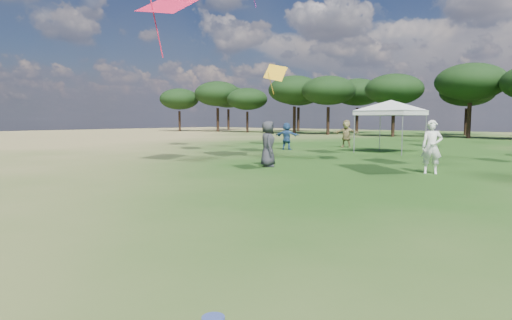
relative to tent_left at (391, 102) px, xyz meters
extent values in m
cylinder|color=black|center=(-42.07, 19.81, -1.30)|extent=(0.35, 0.35, 3.09)
ellipsoid|color=black|center=(-42.07, 19.81, 2.10)|extent=(6.01, 6.01, 3.24)
cylinder|color=black|center=(-35.79, 21.90, -1.10)|extent=(0.40, 0.40, 3.51)
ellipsoid|color=black|center=(-35.79, 21.90, 2.77)|extent=(6.82, 6.82, 3.68)
cylinder|color=black|center=(-29.93, 21.90, -1.39)|extent=(0.33, 0.33, 2.92)
ellipsoid|color=black|center=(-29.93, 21.90, 1.82)|extent=(5.67, 5.67, 3.06)
cylinder|color=black|center=(-22.03, 22.09, -1.11)|extent=(0.40, 0.40, 3.49)
ellipsoid|color=black|center=(-22.03, 22.09, 2.74)|extent=(6.79, 6.79, 3.66)
cylinder|color=black|center=(-16.89, 21.82, -1.19)|extent=(0.38, 0.38, 3.32)
ellipsoid|color=black|center=(-16.89, 21.82, 2.45)|extent=(6.44, 6.44, 3.47)
cylinder|color=black|center=(-8.48, 21.10, -1.28)|extent=(0.36, 0.36, 3.14)
ellipsoid|color=black|center=(-8.48, 21.10, 2.18)|extent=(6.11, 6.11, 3.29)
cylinder|color=black|center=(-1.36, 22.61, -1.12)|extent=(0.40, 0.40, 3.46)
ellipsoid|color=black|center=(-1.36, 22.61, 2.69)|extent=(6.73, 6.73, 3.63)
cylinder|color=black|center=(-41.90, 30.59, -1.07)|extent=(0.41, 0.41, 3.56)
ellipsoid|color=black|center=(-41.90, 30.59, 2.85)|extent=(6.92, 6.92, 3.73)
cylinder|color=black|center=(-27.06, 30.36, -1.04)|extent=(0.41, 0.41, 3.62)
ellipsoid|color=black|center=(-27.06, 30.36, 2.94)|extent=(7.03, 7.03, 3.79)
cylinder|color=black|center=(-16.37, 28.37, -1.17)|extent=(0.39, 0.39, 3.37)
ellipsoid|color=black|center=(-16.37, 28.37, 2.54)|extent=(6.54, 6.54, 3.53)
cylinder|color=black|center=(-3.49, 30.11, -1.29)|extent=(0.36, 0.36, 3.11)
ellipsoid|color=black|center=(-3.49, 30.11, 2.13)|extent=(6.05, 6.05, 3.26)
cylinder|color=gray|center=(-1.56, -1.31, -1.70)|extent=(0.06, 0.06, 2.30)
cylinder|color=gray|center=(1.31, -1.56, -1.70)|extent=(0.06, 0.06, 2.30)
cylinder|color=gray|center=(-1.31, 1.56, -1.70)|extent=(0.06, 0.06, 2.30)
cylinder|color=gray|center=(1.56, 1.31, -1.70)|extent=(0.06, 0.06, 2.30)
cube|color=silver|center=(0.00, 0.00, -0.60)|extent=(3.30, 3.30, 0.25)
pyramid|color=silver|center=(0.00, 0.00, 0.13)|extent=(6.17, 6.17, 0.60)
imported|color=#92834F|center=(-4.04, 2.38, -1.92)|extent=(1.80, 1.00, 1.85)
imported|color=white|center=(-0.26, 7.69, -2.08)|extent=(0.67, 0.82, 1.54)
imported|color=#294D7B|center=(-5.84, -1.93, -2.01)|extent=(1.64, 0.94, 1.69)
imported|color=silver|center=(4.90, -8.13, -1.91)|extent=(0.79, 0.64, 1.88)
imported|color=#2B2C30|center=(-0.85, -10.12, -1.93)|extent=(1.04, 1.05, 1.84)
plane|color=gold|center=(-8.26, 0.06, 2.22)|extent=(1.81, 1.99, 1.44)
plane|color=red|center=(-3.13, -13.03, 3.34)|extent=(2.50, 2.52, 1.41)
camera|label=1|loc=(9.78, -23.53, -0.93)|focal=30.00mm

